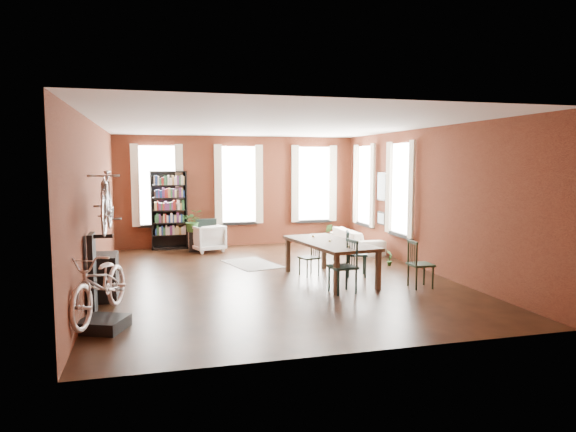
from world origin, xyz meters
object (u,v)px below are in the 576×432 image
object	(u,v)px
bicycle_floor	(100,253)
white_armchair	(207,237)
dining_chair_c	(421,264)
dining_chair_a	(343,267)
bookshelf	(169,210)
dining_table	(330,261)
cream_sofa	(356,237)
dining_chair_b	(309,257)
plant_stand	(194,242)
dining_chair_d	(356,254)
console_table	(106,277)
bike_trainer	(103,324)

from	to	relation	value
bicycle_floor	white_armchair	bearing A→B (deg)	87.16
dining_chair_c	white_armchair	bearing A→B (deg)	35.77
dining_chair_a	bookshelf	bearing A→B (deg)	-160.62
dining_chair_c	white_armchair	world-z (taller)	dining_chair_c
dining_table	cream_sofa	xyz separation A→B (m)	(1.88, 3.14, 0.00)
dining_table	cream_sofa	size ratio (longest dim) A/B	1.14
dining_chair_b	bicycle_floor	distance (m)	4.85
plant_stand	bicycle_floor	bearing A→B (deg)	-105.86
dining_chair_d	cream_sofa	bearing A→B (deg)	-4.88
dining_chair_a	dining_chair_c	xyz separation A→B (m)	(1.61, -0.01, -0.04)
dining_chair_a	console_table	xyz separation A→B (m)	(-4.23, 0.68, -0.09)
dining_chair_d	plant_stand	bearing A→B (deg)	55.33
cream_sofa	bicycle_floor	xyz separation A→B (m)	(-6.14, -5.29, 0.73)
dining_table	console_table	world-z (taller)	dining_table
bookshelf	plant_stand	xyz separation A→B (m)	(0.63, -0.57, -0.83)
bookshelf	dining_chair_a	bearing A→B (deg)	-63.34
white_armchair	console_table	xyz separation A→B (m)	(-2.26, -4.52, -0.01)
dining_chair_a	plant_stand	xyz separation A→B (m)	(-2.32, 5.31, -0.23)
dining_chair_d	dining_chair_a	bearing A→B (deg)	165.60
plant_stand	bicycle_floor	xyz separation A→B (m)	(-1.82, -6.42, 0.87)
dining_table	dining_chair_d	distance (m)	0.74
dining_table	dining_chair_b	size ratio (longest dim) A/B	2.98
dining_chair_b	white_armchair	bearing A→B (deg)	-170.29
dining_chair_a	cream_sofa	xyz separation A→B (m)	(2.00, 4.18, -0.09)
bookshelf	bike_trainer	xyz separation A→B (m)	(-1.18, -7.03, -1.01)
dining_chair_d	console_table	bearing A→B (deg)	114.36
bookshelf	white_armchair	bearing A→B (deg)	-34.64
dining_chair_d	cream_sofa	distance (m)	3.13
bookshelf	plant_stand	distance (m)	1.19
dining_chair_d	plant_stand	xyz separation A→B (m)	(-3.12, 4.03, -0.21)
bike_trainer	plant_stand	world-z (taller)	plant_stand
dining_table	white_armchair	distance (m)	4.65
console_table	bike_trainer	bearing A→B (deg)	-86.71
cream_sofa	bike_trainer	size ratio (longest dim) A/B	3.44
cream_sofa	bicycle_floor	size ratio (longest dim) A/B	1.08
dining_chair_b	white_armchair	size ratio (longest dim) A/B	0.97
cream_sofa	console_table	bearing A→B (deg)	119.33
bookshelf	bicycle_floor	size ratio (longest dim) A/B	1.15
white_armchair	dining_chair_a	bearing A→B (deg)	92.86
console_table	plant_stand	distance (m)	5.01
dining_chair_b	dining_chair_d	bearing A→B (deg)	57.53
dining_chair_d	console_table	world-z (taller)	dining_chair_d
bicycle_floor	dining_table	bearing A→B (deg)	43.00
dining_chair_b	console_table	world-z (taller)	console_table
dining_chair_c	white_armchair	size ratio (longest dim) A/B	1.12
dining_chair_b	cream_sofa	size ratio (longest dim) A/B	0.38
console_table	plant_stand	xyz separation A→B (m)	(1.91, 4.63, -0.13)
dining_chair_c	dining_chair_d	bearing A→B (deg)	33.33
white_armchair	bike_trainer	world-z (taller)	white_armchair
cream_sofa	bike_trainer	distance (m)	8.12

